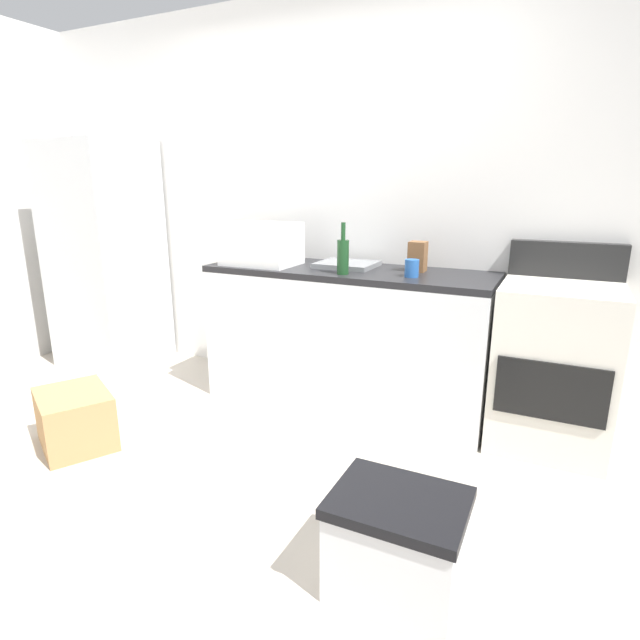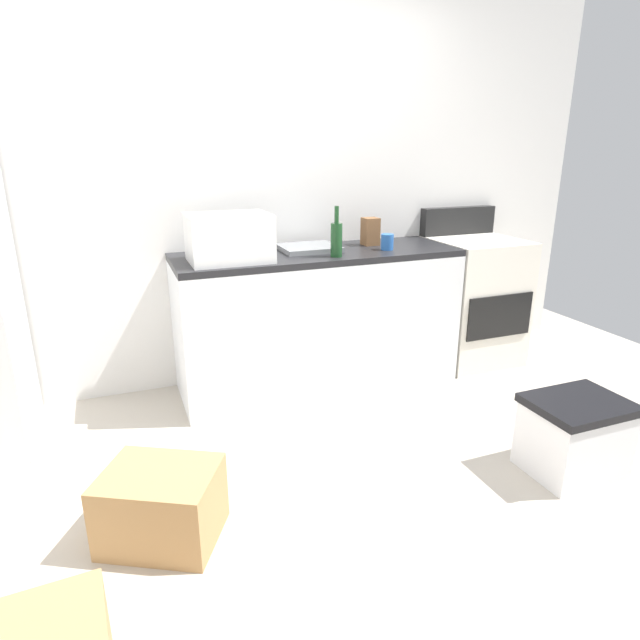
% 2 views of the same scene
% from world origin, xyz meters
% --- Properties ---
extents(ground_plane, '(6.00, 6.00, 0.00)m').
position_xyz_m(ground_plane, '(0.00, 0.00, 0.00)').
color(ground_plane, '#B2A899').
extents(wall_back, '(5.00, 0.10, 2.60)m').
position_xyz_m(wall_back, '(0.00, 1.55, 1.30)').
color(wall_back, silver).
rests_on(wall_back, ground_plane).
extents(kitchen_counter, '(1.80, 0.60, 0.90)m').
position_xyz_m(kitchen_counter, '(0.30, 1.20, 0.45)').
color(kitchen_counter, silver).
rests_on(kitchen_counter, ground_plane).
extents(refrigerator, '(0.68, 0.66, 1.72)m').
position_xyz_m(refrigerator, '(-1.75, 1.15, 0.86)').
color(refrigerator, silver).
rests_on(refrigerator, ground_plane).
extents(stove_oven, '(0.60, 0.61, 1.10)m').
position_xyz_m(stove_oven, '(1.52, 1.21, 0.47)').
color(stove_oven, silver).
rests_on(stove_oven, ground_plane).
extents(microwave, '(0.46, 0.34, 0.27)m').
position_xyz_m(microwave, '(-0.28, 1.11, 1.04)').
color(microwave, white).
rests_on(microwave, kitchen_counter).
extents(sink_basin, '(0.36, 0.32, 0.03)m').
position_xyz_m(sink_basin, '(0.26, 1.27, 0.92)').
color(sink_basin, slate).
rests_on(sink_basin, kitchen_counter).
extents(wine_bottle, '(0.07, 0.07, 0.30)m').
position_xyz_m(wine_bottle, '(0.35, 1.01, 1.01)').
color(wine_bottle, '#193F1E').
rests_on(wine_bottle, kitchen_counter).
extents(coffee_mug, '(0.08, 0.08, 0.10)m').
position_xyz_m(coffee_mug, '(0.73, 1.10, 0.95)').
color(coffee_mug, '#2659A5').
rests_on(coffee_mug, kitchen_counter).
extents(knife_block, '(0.10, 0.10, 0.18)m').
position_xyz_m(knife_block, '(0.71, 1.29, 0.99)').
color(knife_block, brown).
rests_on(knife_block, kitchen_counter).
extents(cardboard_box_large, '(0.56, 0.52, 0.31)m').
position_xyz_m(cardboard_box_large, '(-0.84, 0.02, 0.15)').
color(cardboard_box_large, '#A37A4C').
rests_on(cardboard_box_large, ground_plane).
extents(storage_bin, '(0.46, 0.36, 0.38)m').
position_xyz_m(storage_bin, '(1.09, -0.22, 0.19)').
color(storage_bin, silver).
rests_on(storage_bin, ground_plane).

